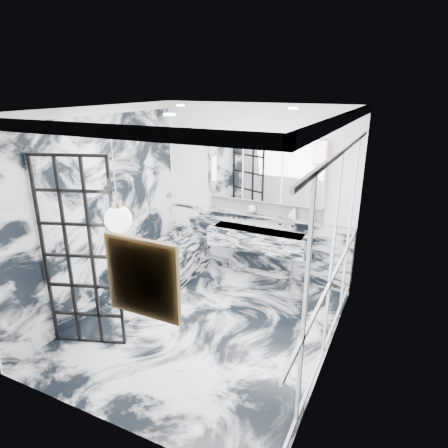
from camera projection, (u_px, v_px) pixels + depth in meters
The scene contains 25 objects.
floor at pixel (204, 326), 5.33m from camera, with size 3.60×3.60×0.00m, color silver.
ceiling at pixel (199, 109), 4.40m from camera, with size 3.60×3.60×0.00m, color white.
wall_back at pixel (256, 193), 6.39m from camera, with size 3.60×3.60×0.00m, color white.
wall_front at pixel (98, 295), 3.34m from camera, with size 3.60×3.60×0.00m, color white.
wall_left at pixel (101, 211), 5.52m from camera, with size 3.60×3.60×0.00m, color white.
wall_right at pixel (335, 251), 4.21m from camera, with size 3.60×3.60×0.00m, color white.
marble_clad_back at pixel (254, 244), 6.66m from camera, with size 3.18×0.05×1.05m, color silver.
marble_clad_left at pixel (102, 215), 5.53m from camera, with size 0.02×3.56×2.68m, color silver.
panel_molding at pixel (332, 259), 4.25m from camera, with size 0.03×3.40×2.30m, color white.
soap_bottle_a at pixel (294, 213), 6.11m from camera, with size 0.08×0.08×0.21m, color #8C5919.
soap_bottle_b at pixel (312, 217), 6.00m from camera, with size 0.07×0.07×0.15m, color #4C4C51.
soap_bottle_c at pixel (292, 215), 6.14m from camera, with size 0.11×0.11×0.14m, color silver.
face_pot at pixel (252, 209), 6.41m from camera, with size 0.14×0.14×0.14m, color white.
amber_bottle at pixel (293, 216), 6.14m from camera, with size 0.04×0.04×0.10m, color #8C5919.
flower_vase at pixel (161, 265), 5.71m from camera, with size 0.08×0.08×0.12m, color silver.
crittall_door at pixel (80, 256), 4.64m from camera, with size 0.88×0.04×2.35m, color black, non-canonical shape.
artwork at pixel (143, 278), 3.11m from camera, with size 0.56×0.05×0.56m, color #C75314.
pendant_light at pixel (118, 219), 3.59m from camera, with size 0.25×0.25×0.25m, color white.
trough_sink at pixel (258, 239), 6.35m from camera, with size 1.60×0.45×0.30m, color silver.
ledge at pixel (262, 216), 6.37m from camera, with size 1.90×0.14×0.04m, color silver.
subway_tile at pixel (264, 207), 6.38m from camera, with size 1.90×0.03×0.23m, color white.
mirror_cabinet at pixel (264, 169), 6.13m from camera, with size 1.90×0.16×1.00m, color white.
sconce_left at pixel (214, 168), 6.40m from camera, with size 0.07×0.07×0.40m, color white.
sconce_right at pixel (315, 178), 5.72m from camera, with size 0.07×0.07×0.40m, color white.
bathtub at pixel (166, 265), 6.48m from camera, with size 0.75×1.65×0.55m, color silver.
Camera 1 is at (2.23, -4.00, 3.07)m, focal length 32.00 mm.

